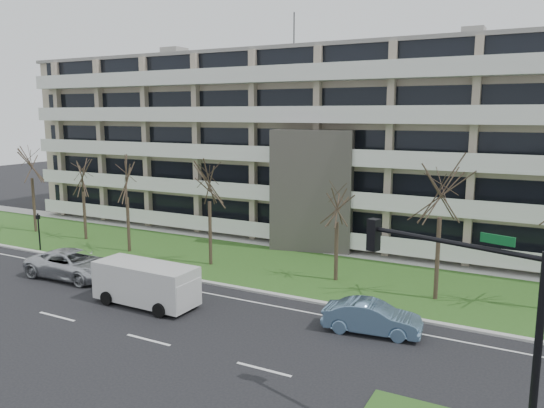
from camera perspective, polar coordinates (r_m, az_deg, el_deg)
The scene contains 17 objects.
ground at distance 25.54m, azimuth -13.15°, elevation -14.05°, with size 160.00×160.00×0.00m, color black.
grass_verge at distance 35.69m, azimuth 0.74°, elevation -6.79°, with size 90.00×10.00×0.06m, color #2E511B.
curb at distance 31.52m, azimuth -3.48°, elevation -9.02°, with size 90.00×0.35×0.12m, color #B2B2AD.
sidewalk at distance 40.48m, azimuth 4.32°, elevation -4.80°, with size 90.00×2.00×0.08m, color #B2B2AD.
lane_edge_line at distance 30.35m, azimuth -4.97°, elevation -9.91°, with size 90.00×0.12×0.01m, color white.
apartment_building at distance 45.59m, azimuth 7.90°, elevation 6.42°, with size 60.50×15.10×18.75m.
silver_pickup at distance 35.60m, azimuth -20.57°, elevation -6.08°, with size 2.87×6.23×1.73m, color silver.
blue_sedan at distance 25.80m, azimuth 10.70°, elevation -11.90°, with size 1.59×4.57×1.51m, color #6B92BA.
white_van at distance 29.40m, azimuth -13.31°, elevation -8.03°, with size 5.86×2.49×2.26m.
traffic_signal at distance 17.15m, azimuth 20.66°, elevation -10.64°, with size 5.65×2.05×6.81m.
pedestrian_signal at distance 43.17m, azimuth -23.81°, elevation -2.27°, with size 0.27×0.21×2.85m.
tree_0 at distance 49.50m, azimuth -24.57°, elevation 4.65°, with size 4.20×4.20×8.41m.
tree_1 at distance 45.03m, azimuth -19.76°, elevation 3.16°, with size 3.52×3.52×7.04m.
tree_2 at distance 39.95m, azimuth -15.43°, elevation 2.93°, with size 3.66×3.66×7.32m.
tree_3 at distance 35.30m, azimuth -6.79°, elevation 2.98°, with size 3.91×3.91×7.81m.
tree_4 at distance 32.02m, azimuth 7.04°, elevation 0.54°, with size 3.29×3.29×6.58m.
tree_5 at distance 29.67m, azimuth 17.76°, elevation 2.03°, with size 4.15×4.15×8.29m.
Camera 1 is at (15.63, -17.43, 10.21)m, focal length 35.00 mm.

